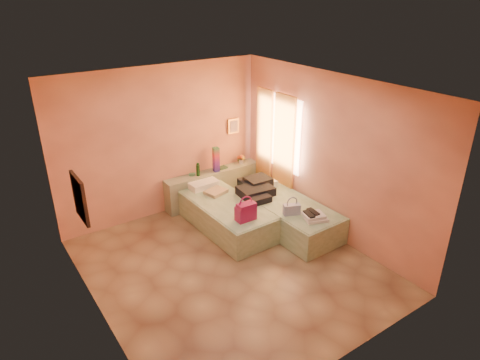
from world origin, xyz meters
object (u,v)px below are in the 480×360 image
object	(u,v)px
green_book	(222,168)
towel_stack	(315,217)
headboard_ledge	(213,186)
bed_left	(226,215)
bed_right	(288,216)
blue_handbag	(292,209)
water_bottle	(198,170)
flower_vase	(241,159)
magenta_handbag	(246,211)

from	to	relation	value
green_book	towel_stack	world-z (taller)	green_book
headboard_ledge	bed_left	size ratio (longest dim) A/B	1.02
bed_right	blue_handbag	world-z (taller)	blue_handbag
headboard_ledge	green_book	xyz separation A→B (m)	(0.23, 0.00, 0.34)
bed_right	towel_stack	xyz separation A→B (m)	(-0.01, -0.69, 0.30)
bed_left	water_bottle	distance (m)	1.15
headboard_ledge	blue_handbag	size ratio (longest dim) A/B	7.23
flower_vase	magenta_handbag	bearing A→B (deg)	-122.72
bed_right	water_bottle	world-z (taller)	water_bottle
green_book	towel_stack	size ratio (longest dim) A/B	0.53
bed_right	flower_vase	distance (m)	1.78
headboard_ledge	towel_stack	bearing A→B (deg)	-77.78
headboard_ledge	flower_vase	size ratio (longest dim) A/B	8.95
magenta_handbag	bed_right	bearing A→B (deg)	4.07
magenta_handbag	towel_stack	size ratio (longest dim) A/B	0.94
green_book	blue_handbag	size ratio (longest dim) A/B	0.65
bed_right	magenta_handbag	bearing A→B (deg)	-178.33
flower_vase	towel_stack	bearing A→B (deg)	-94.00
magenta_handbag	blue_handbag	world-z (taller)	magenta_handbag
headboard_ledge	bed_left	world-z (taller)	headboard_ledge
headboard_ledge	bed_right	distance (m)	1.78
headboard_ledge	magenta_handbag	distance (m)	1.82
bed_left	bed_right	xyz separation A→B (m)	(0.90, -0.65, 0.00)
flower_vase	green_book	bearing A→B (deg)	179.02
flower_vase	bed_right	bearing A→B (deg)	-95.38
headboard_ledge	magenta_handbag	bearing A→B (deg)	-103.94
headboard_ledge	magenta_handbag	world-z (taller)	magenta_handbag
bed_right	towel_stack	world-z (taller)	towel_stack
headboard_ledge	water_bottle	bearing A→B (deg)	-174.92
headboard_ledge	bed_right	xyz separation A→B (m)	(0.52, -1.70, -0.08)
water_bottle	towel_stack	size ratio (longest dim) A/B	0.72
bed_left	flower_vase	distance (m)	1.58
magenta_handbag	towel_stack	world-z (taller)	magenta_handbag
headboard_ledge	bed_left	distance (m)	1.12
green_book	towel_stack	xyz separation A→B (m)	(0.29, -2.39, -0.12)
bed_left	green_book	xyz separation A→B (m)	(0.60, 1.05, 0.42)
flower_vase	blue_handbag	bearing A→B (deg)	-100.43
bed_right	green_book	size ratio (longest dim) A/B	10.88
headboard_ledge	magenta_handbag	size ratio (longest dim) A/B	6.24
flower_vase	blue_handbag	size ratio (longest dim) A/B	0.81
green_book	bed_right	bearing A→B (deg)	-87.08
towel_stack	magenta_handbag	bearing A→B (deg)	145.69
water_bottle	green_book	xyz separation A→B (m)	(0.58, 0.04, -0.11)
blue_handbag	bed_left	bearing A→B (deg)	149.04
flower_vase	blue_handbag	distance (m)	2.07
green_book	flower_vase	bearing A→B (deg)	-7.96
blue_handbag	bed_right	bearing A→B (deg)	81.39
headboard_ledge	bed_left	bearing A→B (deg)	-109.65
bed_right	magenta_handbag	xyz separation A→B (m)	(-0.96, -0.05, 0.40)
water_bottle	flower_vase	distance (m)	1.04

